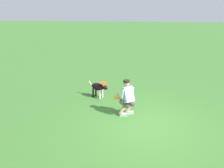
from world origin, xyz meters
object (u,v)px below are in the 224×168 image
Objects in this scene: frisbee_flying at (103,83)px; frisbee_held at (117,98)px; person at (127,97)px; dog at (99,88)px.

frisbee_flying is 1.10× the size of frisbee_held.
person is 1.89m from dog.
frisbee_held is (0.37, -0.11, -0.09)m from person.
person reaches higher than frisbee_held.
frisbee_flying is 1.38m from frisbee_held.
person reaches higher than frisbee_flying.
person is at bearing 163.97° from frisbee_held.
person is 1.47× the size of dog.
dog is 1.58m from frisbee_held.
frisbee_flying is (-0.21, 0.10, 0.23)m from dog.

